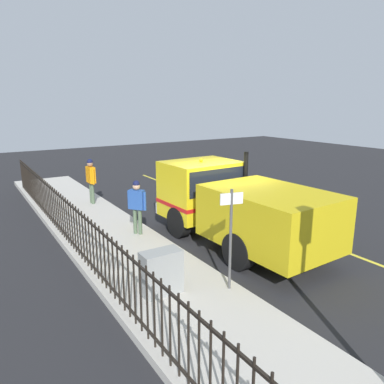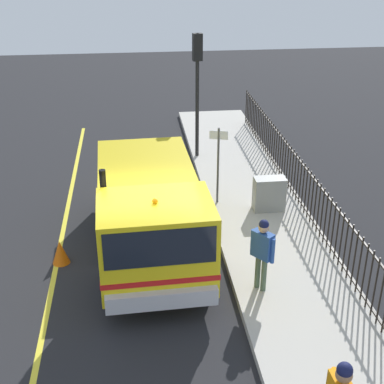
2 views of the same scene
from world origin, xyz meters
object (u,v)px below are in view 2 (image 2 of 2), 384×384
object	(u,v)px
worker_standing	(262,247)
street_sign	(218,157)
work_truck	(150,211)
traffic_cone	(60,252)
traffic_light_near	(197,71)
utility_cabinet	(269,194)

from	to	relation	value
worker_standing	street_sign	bearing A→B (deg)	-33.90
work_truck	traffic_cone	xyz separation A→B (m)	(-2.15, 0.06, -0.98)
traffic_light_near	work_truck	bearing A→B (deg)	65.46
work_truck	utility_cabinet	size ratio (longest dim) A/B	6.27
traffic_light_near	traffic_cone	bearing A→B (deg)	48.77
traffic_cone	street_sign	size ratio (longest dim) A/B	0.27
traffic_cone	street_sign	distance (m)	4.95
street_sign	worker_standing	bearing A→B (deg)	-86.47
utility_cabinet	street_sign	world-z (taller)	street_sign
worker_standing	traffic_cone	bearing A→B (deg)	30.41
traffic_light_near	street_sign	world-z (taller)	traffic_light_near
work_truck	worker_standing	world-z (taller)	work_truck
traffic_light_near	traffic_cone	size ratio (longest dim) A/B	6.95
work_truck	utility_cabinet	distance (m)	3.85
work_truck	traffic_light_near	xyz separation A→B (m)	(1.85, 6.07, 1.80)
utility_cabinet	traffic_cone	distance (m)	5.76
work_truck	traffic_light_near	distance (m)	6.60
work_truck	utility_cabinet	bearing A→B (deg)	-152.78
worker_standing	utility_cabinet	size ratio (longest dim) A/B	1.78
traffic_light_near	street_sign	size ratio (longest dim) A/B	1.85
worker_standing	street_sign	size ratio (longest dim) A/B	0.76
traffic_light_near	utility_cabinet	distance (m)	5.08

